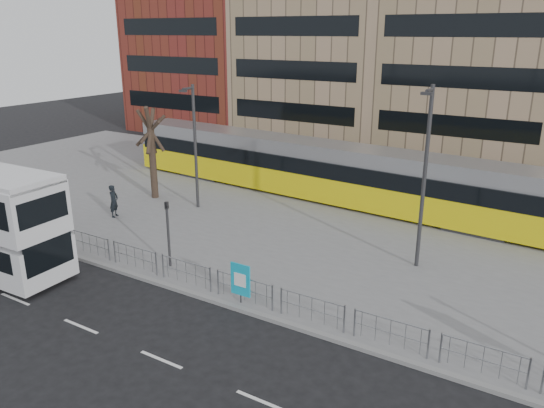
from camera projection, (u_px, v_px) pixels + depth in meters
The scene contains 13 objects.
ground at pixel (192, 296), 21.93m from camera, with size 120.00×120.00×0.00m, color black.
plaza at pixel (322, 213), 31.62m from camera, with size 64.00×24.00×0.15m, color slate.
kerb at pixel (193, 294), 21.94m from camera, with size 64.00×0.25×0.17m, color gray.
building_row at pixel (460, 0), 44.86m from camera, with size 70.40×18.40×31.20m.
pedestrian_barrier at pixel (238, 281), 21.03m from camera, with size 32.07×0.07×1.10m.
road_markings at pixel (140, 351), 18.19m from camera, with size 62.00×0.12×0.01m, color white.
tram at pixel (323, 171), 33.77m from camera, with size 30.68×4.95×3.60m.
ad_panel at pixel (240, 280), 20.81m from camera, with size 0.89×0.08×1.67m.
pedestrian at pixel (114, 201), 30.57m from camera, with size 0.69×0.45×1.89m, color black.
traffic_light_west at pixel (168, 226), 23.78m from camera, with size 0.23×0.25×3.10m.
lamp_post_west at pixel (194, 142), 31.24m from camera, with size 0.45×1.04×7.39m.
lamp_post_east at pixel (425, 172), 22.99m from camera, with size 0.45×1.04×8.20m.
bare_tree at pixel (149, 103), 32.51m from camera, with size 5.05×5.05×8.34m.
Camera 1 is at (13.10, -15.00, 10.47)m, focal length 35.00 mm.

